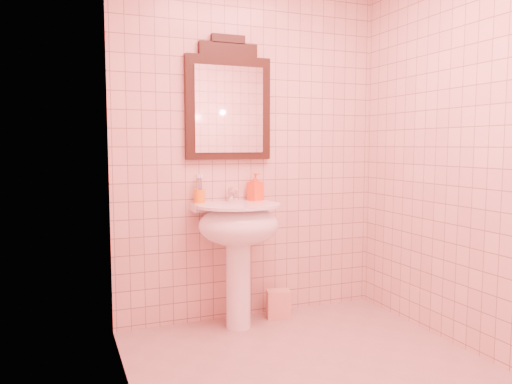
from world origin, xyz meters
name	(u,v)px	position (x,y,z in m)	size (l,w,h in m)	color
floor	(324,377)	(0.00, 0.00, 0.00)	(2.20, 2.20, 0.00)	tan
back_wall	(251,147)	(0.00, 1.10, 1.25)	(2.00, 0.02, 2.50)	beige
pedestal_sink	(239,233)	(-0.18, 0.87, 0.66)	(0.58, 0.58, 0.86)	white
faucet	(232,194)	(-0.18, 1.01, 0.92)	(0.04, 0.16, 0.11)	white
mirror	(228,103)	(-0.18, 1.07, 1.56)	(0.62, 0.06, 0.86)	black
toothbrush_cup	(199,196)	(-0.41, 1.04, 0.91)	(0.08, 0.08, 0.17)	orange
soap_dispenser	(255,187)	(0.01, 1.03, 0.96)	(0.09, 0.09, 0.20)	#F34214
towel	(278,304)	(0.16, 0.95, 0.10)	(0.17, 0.11, 0.21)	#E49F86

